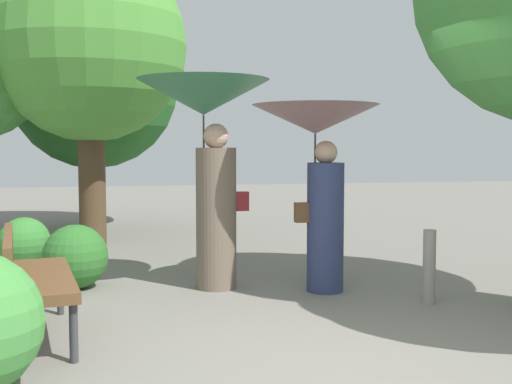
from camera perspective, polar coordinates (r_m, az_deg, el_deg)
ground_plane at (r=4.52m, az=8.57°, el=-15.20°), size 40.00×40.00×0.00m
person_left at (r=6.60m, az=-4.39°, el=5.41°), size 1.37×1.37×2.17m
person_right at (r=6.47m, az=5.60°, el=3.75°), size 1.28×1.28×1.91m
park_bench at (r=5.22m, az=-19.54°, el=-6.93°), size 0.71×1.56×0.83m
tree_near_left at (r=9.96m, az=-14.73°, el=14.08°), size 2.87×2.87×4.92m
tree_far_back at (r=12.02m, az=-14.41°, el=10.40°), size 3.04×3.04×4.51m
bush_path_right at (r=8.24m, az=-20.06°, el=-4.31°), size 0.63×0.63×0.63m
bush_behind_bench at (r=6.93m, az=-15.90°, el=-5.60°), size 0.67×0.67×0.67m
path_marker_post at (r=6.27m, az=15.28°, el=-6.48°), size 0.12×0.12×0.70m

